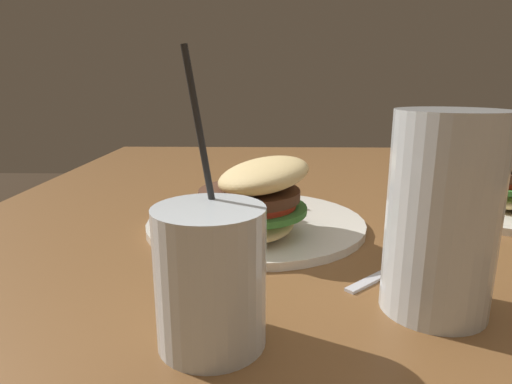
% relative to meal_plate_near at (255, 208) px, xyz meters
% --- Properties ---
extents(dining_table, '(1.69, 1.10, 0.75)m').
position_rel_meal_plate_near_xyz_m(dining_table, '(0.09, 0.14, -0.16)').
color(dining_table, brown).
rests_on(dining_table, ground_plane).
extents(meal_plate_near, '(0.28, 0.28, 0.11)m').
position_rel_meal_plate_near_xyz_m(meal_plate_near, '(0.00, 0.00, 0.00)').
color(meal_plate_near, silver).
rests_on(meal_plate_near, dining_table).
extents(beer_glass, '(0.09, 0.09, 0.17)m').
position_rel_meal_plate_near_xyz_m(beer_glass, '(0.18, 0.15, 0.04)').
color(beer_glass, silver).
rests_on(beer_glass, dining_table).
extents(juice_glass, '(0.08, 0.08, 0.21)m').
position_rel_meal_plate_near_xyz_m(juice_glass, '(0.23, -0.03, 0.01)').
color(juice_glass, silver).
rests_on(juice_glass, dining_table).
extents(spoon, '(0.15, 0.16, 0.02)m').
position_rel_meal_plate_near_xyz_m(spoon, '(0.05, 0.20, -0.03)').
color(spoon, silver).
rests_on(spoon, dining_table).
extents(meal_plate_far, '(0.24, 0.24, 0.11)m').
position_rel_meal_plate_near_xyz_m(meal_plate_far, '(-0.11, 0.37, 0.00)').
color(meal_plate_far, silver).
rests_on(meal_plate_far, dining_table).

